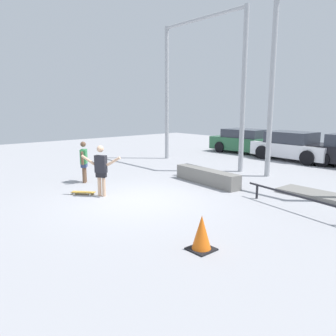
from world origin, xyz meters
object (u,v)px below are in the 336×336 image
grind_rail (294,197)px  grind_box (207,177)px  parked_car_white (293,146)px  bystander (84,160)px  skateboarder (101,168)px  skateboard (83,192)px  traffic_cone (202,233)px  parked_car_green (246,142)px

grind_rail → grind_box: bearing=171.3°
parked_car_white → bystander: bearing=-100.3°
skateboarder → skateboard: (-0.56, -0.34, -0.81)m
parked_car_white → traffic_cone: 12.16m
parked_car_green → parked_car_white: bearing=-10.0°
grind_box → traffic_cone: bearing=-48.6°
grind_box → parked_car_white: bearing=95.4°
parked_car_green → bystander: bearing=-88.9°
skateboard → grind_box: bearing=27.5°
skateboard → parked_car_white: 11.24m
grind_box → bystander: bystander is taller
grind_rail → parked_car_green: 10.98m
bystander → traffic_cone: bearing=-151.8°
grind_box → skateboarder: bearing=-104.9°
skateboarder → bystander: (-2.04, 0.47, -0.07)m
parked_car_green → parked_car_white: parked_car_white is taller
parked_car_white → bystander: (-2.34, -10.38, 0.10)m
parked_car_white → parked_car_green: bearing=175.5°
parked_car_green → parked_car_white: size_ratio=1.05×
skateboarder → parked_car_white: skateboarder is taller
parked_car_green → bystander: size_ratio=2.90×
grind_box → parked_car_green: (-3.80, 7.58, 0.42)m
bystander → parked_car_white: bearing=-66.2°
skateboard → grind_rail: size_ratio=0.22×
skateboard → traffic_cone: size_ratio=1.01×
skateboarder → traffic_cone: 4.69m
grind_rail → parked_car_white: (-4.25, 7.74, 0.34)m
parked_car_white → skateboarder: bearing=-89.1°
skateboarder → parked_car_white: bearing=56.6°
traffic_cone → grind_rail: bearing=91.3°
grind_box → parked_car_green: parked_car_green is taller
parked_car_green → parked_car_white: 3.15m
parked_car_white → bystander: size_ratio=2.76×
grind_box → grind_rail: grind_box is taller
traffic_cone → grind_box: bearing=131.4°
skateboarder → grind_rail: skateboarder is taller
parked_car_white → bystander: 10.64m
skateboard → parked_car_green: size_ratio=0.16×
parked_car_white → traffic_cone: (4.34, -11.35, -0.36)m
skateboard → bystander: bearing=110.0°
skateboarder → traffic_cone: skateboarder is taller
skateboard → grind_box: size_ratio=0.25×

